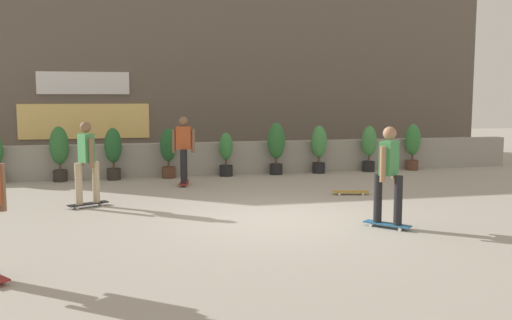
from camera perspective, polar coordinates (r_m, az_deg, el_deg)
The scene contains 15 objects.
ground_plane at distance 10.08m, azimuth 1.94°, elevation -6.04°, with size 48.00×48.00×0.00m, color #A8A093.
planter_wall at distance 15.80m, azimuth -3.69°, elevation 0.19°, with size 18.00×0.40×0.90m, color gray.
building_backdrop at distance 19.69m, azimuth -5.70°, elevation 9.57°, with size 20.00×2.08×6.50m.
potted_plant_1 at distance 15.20m, azimuth -19.40°, elevation 0.97°, with size 0.48×0.48×1.42m.
potted_plant_2 at distance 15.12m, azimuth -14.34°, elevation 0.95°, with size 0.45×0.45×1.37m.
potted_plant_3 at distance 15.15m, azimuth -8.92°, elevation 1.00°, with size 0.43×0.43×1.34m.
potted_plant_4 at distance 15.36m, azimuth -3.07°, elevation 0.71°, with size 0.37×0.37×1.20m.
potted_plant_5 at distance 15.65m, azimuth 2.07°, elevation 1.58°, with size 0.49×0.49×1.46m.
potted_plant_6 at distance 16.03m, azimuth 6.44°, elevation 1.39°, with size 0.44×0.44×1.36m.
potted_plant_7 at distance 16.60m, azimuth 11.43°, elevation 1.42°, with size 0.43×0.43×1.34m.
potted_plant_8 at distance 17.23m, azimuth 15.68°, elevation 1.57°, with size 0.45×0.45×1.37m.
skater_far_right at distance 13.84m, azimuth -7.39°, elevation 1.29°, with size 0.55×0.82×1.70m.
skater_mid_plaza at distance 9.51m, azimuth 13.36°, elevation -1.21°, with size 0.66×0.74×1.70m.
skater_by_wall_right at distance 11.50m, azimuth -16.87°, elevation 0.00°, with size 0.80×0.55×1.70m.
skateboard_near_camera at distance 12.70m, azimuth 9.60°, elevation -3.22°, with size 0.82×0.38×0.08m.
Camera 1 is at (-2.55, -9.50, 2.19)m, focal length 39.27 mm.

